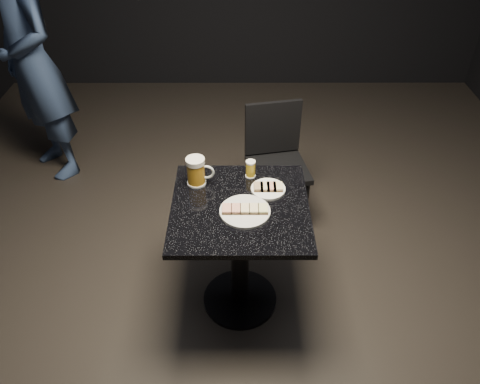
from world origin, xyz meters
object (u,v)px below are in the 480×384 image
Objects in this scene: beer_tumbler at (251,169)px; table at (240,240)px; beer_mug at (197,171)px; chair at (276,158)px; plate_large at (245,211)px; plate_small at (268,189)px; patron at (32,62)px.

table is at bearing -103.07° from beer_tumbler.
chair is (0.47, 0.61, -0.33)m from beer_mug.
beer_mug is (-0.25, 0.24, 0.07)m from plate_large.
beer_tumbler is (-0.09, 0.13, 0.04)m from plate_small.
table is 4.75× the size of beer_mug.
beer_tumbler is at bearing 12.54° from beer_mug.
plate_large is 0.36m from beer_mug.
patron is 2.13× the size of chair.
beer_mug reaches higher than beer_tumbler.
plate_small is 1.15× the size of beer_mug.
plate_large is 1.40× the size of plate_small.
beer_mug is at bearing 141.10° from table.
plate_large is at bearing -66.25° from table.
beer_tumbler is (1.55, -1.16, -0.12)m from patron.
beer_mug is 0.84m from chair.
patron is 1.94m from beer_tumbler.
beer_tumbler is 0.11× the size of chair.
table is at bearing -38.90° from beer_mug.
beer_mug is at bearing 136.52° from plate_large.
table is (-0.15, -0.12, -0.25)m from plate_small.
chair reaches higher than plate_small.
patron reaches higher than plate_small.
plate_small is 0.24× the size of table.
plate_small is 0.31m from table.
patron is (-1.52, 1.47, 0.16)m from plate_large.
patron is at bearing 160.39° from chair.
table is at bearing -107.06° from chair.
beer_mug is (-0.23, 0.18, 0.32)m from table.
beer_mug is at bearing 2.10° from patron.
plate_small is 0.21× the size of chair.
plate_large is at bearing -124.86° from plate_small.
beer_mug is 0.30m from beer_tumbler.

